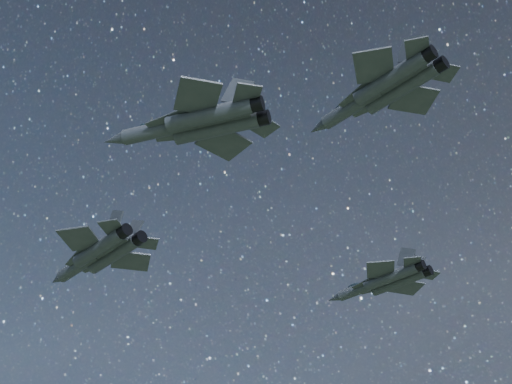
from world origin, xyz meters
The scene contains 4 objects.
jet_lead centered at (-20.79, -1.10, 146.82)m, with size 19.41×13.46×4.88m.
jet_left centered at (6.39, 22.24, 144.43)m, with size 15.39×10.85×3.89m.
jet_right centered at (5.47, -12.99, 146.03)m, with size 17.66×11.84×4.47m.
jet_slot centered at (21.96, -6.90, 145.72)m, with size 15.37×10.68×3.86m.
Camera 1 is at (39.95, -50.52, 100.70)m, focal length 50.00 mm.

